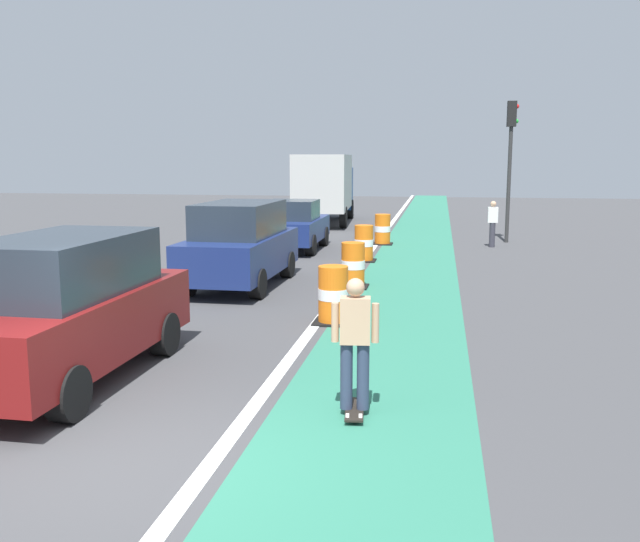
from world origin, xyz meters
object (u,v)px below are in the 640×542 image
(parked_suv_second, at_px, (240,244))
(traffic_barrel_far, at_px, (383,230))
(pedestrian_crossing, at_px, (493,222))
(traffic_barrel_mid, at_px, (353,266))
(traffic_light_corner, at_px, (511,146))
(parked_suv_nearest, at_px, (65,308))
(parked_sedan_third, at_px, (293,226))
(skateboarder_on_lane, at_px, (355,342))
(traffic_barrel_front, at_px, (333,295))
(traffic_barrel_back, at_px, (364,244))
(delivery_truck_down_block, at_px, (325,184))

(parked_suv_second, xyz_separation_m, traffic_barrel_far, (2.72, 8.83, -0.50))
(pedestrian_crossing, bearing_deg, traffic_barrel_mid, -114.56)
(traffic_light_corner, bearing_deg, parked_suv_nearest, -113.18)
(traffic_barrel_far, bearing_deg, traffic_barrel_mid, -90.06)
(parked_sedan_third, distance_m, pedestrian_crossing, 6.97)
(skateboarder_on_lane, bearing_deg, traffic_barrel_front, 101.84)
(traffic_barrel_mid, bearing_deg, parked_sedan_third, 113.77)
(parked_suv_second, height_order, traffic_barrel_far, parked_suv_second)
(parked_sedan_third, bearing_deg, parked_suv_nearest, -90.93)
(traffic_barrel_mid, distance_m, traffic_barrel_back, 4.33)
(delivery_truck_down_block, bearing_deg, parked_suv_nearest, -89.29)
(parked_suv_second, bearing_deg, parked_suv_nearest, -92.72)
(delivery_truck_down_block, height_order, traffic_light_corner, traffic_light_corner)
(parked_suv_second, distance_m, pedestrian_crossing, 10.91)
(traffic_barrel_far, bearing_deg, skateboarder_on_lane, -86.44)
(traffic_barrel_back, bearing_deg, traffic_barrel_far, 87.04)
(skateboarder_on_lane, xyz_separation_m, traffic_barrel_back, (-1.27, 12.68, -0.38))
(traffic_barrel_back, relative_size, traffic_barrel_far, 1.00)
(delivery_truck_down_block, distance_m, pedestrian_crossing, 10.69)
(parked_suv_nearest, xyz_separation_m, traffic_barrel_mid, (3.06, 7.70, -0.50))
(parked_suv_second, bearing_deg, skateboarder_on_lane, -64.94)
(traffic_barrel_back, xyz_separation_m, pedestrian_crossing, (4.06, 4.09, 0.33))
(traffic_barrel_back, distance_m, traffic_barrel_far, 4.22)
(parked_sedan_third, height_order, traffic_barrel_far, parked_sedan_third)
(parked_suv_nearest, bearing_deg, parked_suv_second, 87.28)
(traffic_barrel_front, height_order, pedestrian_crossing, pedestrian_crossing)
(parked_suv_nearest, height_order, traffic_barrel_mid, parked_suv_nearest)
(parked_sedan_third, bearing_deg, traffic_barrel_front, -73.94)
(traffic_light_corner, bearing_deg, skateboarder_on_lane, -100.61)
(skateboarder_on_lane, xyz_separation_m, traffic_barrel_front, (-0.98, 4.66, -0.38))
(parked_suv_nearest, distance_m, traffic_barrel_mid, 8.30)
(traffic_barrel_front, xyz_separation_m, traffic_barrel_back, (-0.29, 8.03, 0.00))
(parked_suv_second, distance_m, parked_sedan_third, 6.73)
(parked_suv_nearest, distance_m, traffic_barrel_back, 12.37)
(parked_suv_nearest, distance_m, parked_sedan_third, 14.14)
(traffic_light_corner, bearing_deg, traffic_barrel_back, -129.93)
(pedestrian_crossing, bearing_deg, parked_suv_second, -126.99)
(parked_sedan_third, height_order, traffic_barrel_mid, parked_sedan_third)
(parked_suv_nearest, relative_size, parked_suv_second, 1.00)
(pedestrian_crossing, bearing_deg, traffic_barrel_far, 178.15)
(skateboarder_on_lane, bearing_deg, parked_sedan_third, 104.75)
(parked_suv_nearest, bearing_deg, parked_sedan_third, 89.07)
(parked_suv_nearest, relative_size, traffic_barrel_far, 4.24)
(delivery_truck_down_block, bearing_deg, traffic_barrel_back, -75.19)
(traffic_barrel_mid, height_order, traffic_barrel_back, same)
(traffic_barrel_front, xyz_separation_m, traffic_barrel_far, (-0.08, 12.25, 0.00))
(traffic_light_corner, bearing_deg, parked_sedan_third, -154.43)
(parked_suv_second, xyz_separation_m, parked_sedan_third, (-0.12, 6.72, -0.20))
(parked_suv_second, distance_m, delivery_truck_down_block, 16.57)
(traffic_barrel_mid, distance_m, traffic_barrel_far, 8.55)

